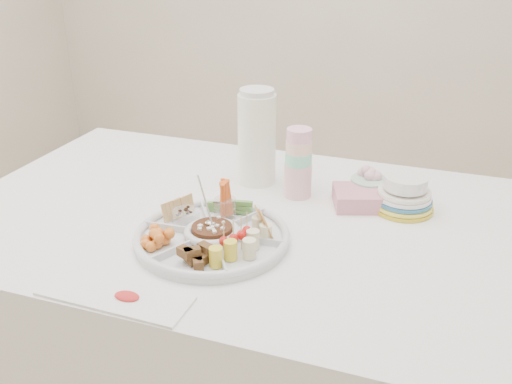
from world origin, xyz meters
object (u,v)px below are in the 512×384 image
(party_tray, at_px, (212,234))
(thermos, at_px, (257,136))
(dining_table, at_px, (230,323))
(plate_stack, at_px, (404,192))

(party_tray, distance_m, thermos, 0.41)
(dining_table, xyz_separation_m, party_tray, (0.03, -0.17, 0.40))
(thermos, bearing_deg, plate_stack, -6.26)
(party_tray, height_order, thermos, thermos)
(party_tray, bearing_deg, thermos, 93.18)
(dining_table, bearing_deg, plate_stack, 21.58)
(dining_table, relative_size, plate_stack, 9.05)
(dining_table, xyz_separation_m, thermos, (0.00, 0.23, 0.53))
(thermos, height_order, plate_stack, thermos)
(party_tray, bearing_deg, dining_table, 98.95)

